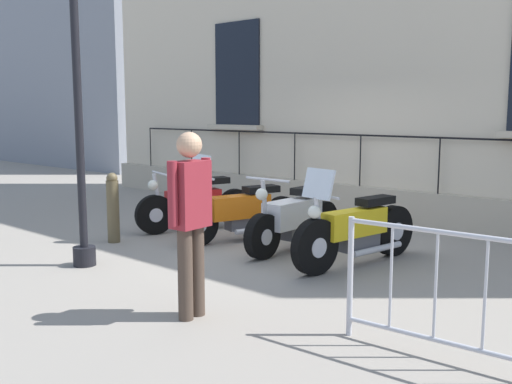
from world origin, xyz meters
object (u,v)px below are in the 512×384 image
(motorcycle_red, at_px, (196,205))
(pedestrian_standing, at_px, (190,214))
(motorcycle_white, at_px, (295,220))
(crowd_barrier, at_px, (460,293))
(bollard, at_px, (113,207))
(motorcycle_orange, at_px, (241,212))
(motorcycle_yellow, at_px, (356,231))
(lamppost, at_px, (76,54))

(motorcycle_red, bearing_deg, pedestrian_standing, 45.94)
(pedestrian_standing, bearing_deg, motorcycle_white, -162.49)
(crowd_barrier, bearing_deg, bollard, -97.98)
(motorcycle_white, height_order, bollard, motorcycle_white)
(motorcycle_orange, distance_m, bollard, 1.89)
(motorcycle_red, xyz_separation_m, motorcycle_yellow, (0.18, 3.11, 0.03))
(bollard, height_order, pedestrian_standing, pedestrian_standing)
(bollard, relative_size, pedestrian_standing, 0.59)
(motorcycle_orange, bearing_deg, motorcycle_red, -95.09)
(motorcycle_yellow, relative_size, bollard, 2.07)
(motorcycle_red, height_order, crowd_barrier, crowd_barrier)
(bollard, bearing_deg, pedestrian_standing, 66.22)
(motorcycle_orange, bearing_deg, pedestrian_standing, 34.08)
(lamppost, bearing_deg, pedestrian_standing, 80.84)
(motorcycle_white, bearing_deg, crowd_barrier, 55.92)
(lamppost, xyz_separation_m, pedestrian_standing, (0.38, 2.38, -1.62))
(motorcycle_red, distance_m, bollard, 1.45)
(crowd_barrier, bearing_deg, lamppost, -86.95)
(motorcycle_white, height_order, crowd_barrier, motorcycle_white)
(crowd_barrier, distance_m, bollard, 5.54)
(motorcycle_orange, relative_size, bollard, 1.92)
(motorcycle_red, distance_m, motorcycle_orange, 1.08)
(bollard, bearing_deg, motorcycle_white, 120.91)
(motorcycle_white, xyz_separation_m, bollard, (1.38, -2.31, 0.10))
(motorcycle_orange, relative_size, motorcycle_white, 1.00)
(crowd_barrier, height_order, bollard, crowd_barrier)
(bollard, bearing_deg, motorcycle_red, 169.29)
(motorcycle_orange, xyz_separation_m, pedestrian_standing, (2.73, 1.85, 0.57))
(motorcycle_red, distance_m, pedestrian_standing, 4.10)
(motorcycle_yellow, distance_m, bollard, 3.60)
(motorcycle_orange, distance_m, motorcycle_yellow, 2.04)
(motorcycle_red, height_order, lamppost, lamppost)
(motorcycle_yellow, relative_size, lamppost, 0.45)
(motorcycle_red, relative_size, crowd_barrier, 1.02)
(motorcycle_white, xyz_separation_m, pedestrian_standing, (2.78, 0.88, 0.57))
(motorcycle_white, bearing_deg, motorcycle_yellow, 82.41)
(motorcycle_white, xyz_separation_m, motorcycle_yellow, (0.14, 1.07, 0.01))
(motorcycle_yellow, distance_m, lamppost, 4.06)
(motorcycle_yellow, height_order, bollard, motorcycle_yellow)
(lamppost, xyz_separation_m, bollard, (-1.02, -0.80, -2.09))
(motorcycle_white, relative_size, crowd_barrier, 1.04)
(motorcycle_white, bearing_deg, bollard, -59.09)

